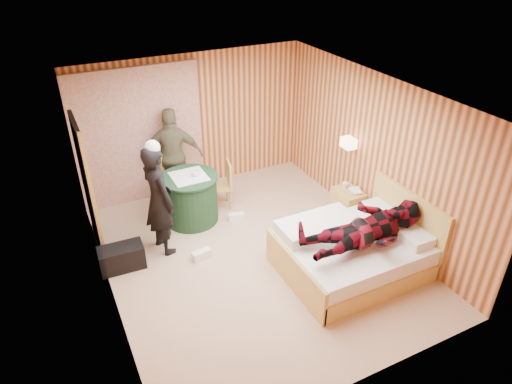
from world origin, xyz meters
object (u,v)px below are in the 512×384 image
wall_lamp (349,143)px  nightstand (348,204)px  bed (352,251)px  woman_standing (159,200)px  round_table (191,198)px  chair_far (175,173)px  chair_near (224,181)px  man_on_bed (369,221)px  man_at_table (174,156)px  duffel_bag (122,258)px

wall_lamp → nightstand: (-0.04, -0.20, -1.03)m
bed → woman_standing: size_ratio=1.13×
round_table → woman_standing: (-0.66, -0.57, 0.45)m
wall_lamp → woman_standing: bearing=173.8°
chair_far → chair_near: size_ratio=1.08×
chair_far → woman_standing: size_ratio=0.53×
chair_far → man_on_bed: 3.64m
chair_near → woman_standing: bearing=-47.9°
nightstand → chair_far: size_ratio=0.58×
round_table → man_at_table: man_at_table is taller
chair_far → chair_near: (0.69, -0.58, -0.04)m
round_table → chair_near: chair_near is taller
nightstand → man_on_bed: (-0.73, -1.36, 0.69)m
chair_far → chair_near: 0.90m
chair_near → nightstand: bearing=67.5°
duffel_bag → man_on_bed: size_ratio=0.36×
wall_lamp → chair_far: wall_lamp is taller
duffel_bag → woman_standing: 0.98m
nightstand → man_at_table: size_ratio=0.31×
chair_near → man_on_bed: 2.84m
nightstand → duffel_bag: nightstand is taller
wall_lamp → chair_far: size_ratio=0.28×
nightstand → chair_far: bearing=142.8°
wall_lamp → bed: wall_lamp is taller
chair_far → woman_standing: woman_standing is taller
man_at_table → man_on_bed: size_ratio=0.97×
duffel_bag → round_table: bearing=32.0°
wall_lamp → round_table: wall_lamp is taller
bed → nightstand: bed is taller
man_at_table → bed: bearing=137.3°
round_table → nightstand: bearing=-24.7°
nightstand → chair_near: size_ratio=0.62×
bed → woman_standing: bearing=144.0°
round_table → man_on_bed: 3.02m
woman_standing → duffel_bag: bearing=91.7°
man_at_table → duffel_bag: bearing=67.9°
man_at_table → man_on_bed: bearing=135.9°
bed → woman_standing: 2.90m
duffel_bag → man_on_bed: 3.54m
nightstand → man_on_bed: bearing=-118.3°
wall_lamp → bed: (-0.80, -1.33, -1.00)m
chair_far → duffel_bag: 2.01m
woman_standing → man_on_bed: size_ratio=0.98×
round_table → wall_lamp: bearing=-20.2°
bed → chair_far: bearing=119.4°
round_table → chair_near: bearing=13.2°
man_at_table → man_on_bed: 3.66m
nightstand → chair_near: (-1.74, 1.26, 0.23)m
wall_lamp → chair_near: bearing=149.3°
chair_near → man_on_bed: bearing=34.5°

